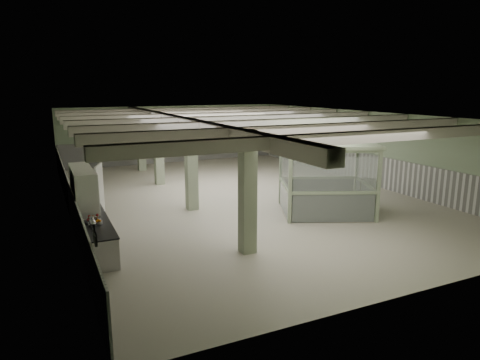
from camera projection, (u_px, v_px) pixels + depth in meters
name	position (u px, v px, depth m)	size (l,w,h in m)	color
floor	(239.00, 197.00, 18.96)	(20.00, 20.00, 0.00)	beige
ceiling	(238.00, 115.00, 18.20)	(14.00, 20.00, 0.02)	beige
wall_back	(173.00, 134.00, 27.43)	(14.00, 0.02, 3.60)	#A7C29B
wall_front	(423.00, 220.00, 9.73)	(14.00, 0.02, 3.60)	#A7C29B
wall_left	(66.00, 170.00, 15.68)	(0.02, 20.00, 3.60)	#A7C29B
wall_right	(365.00, 147.00, 21.49)	(0.02, 20.00, 3.60)	#A7C29B
wainscot_left	(69.00, 197.00, 15.91)	(0.05, 19.90, 1.50)	white
wainscot_right	(363.00, 168.00, 21.70)	(0.05, 19.90, 1.50)	white
wainscot_back	(174.00, 151.00, 27.63)	(13.90, 0.05, 1.50)	white
girder	(182.00, 122.00, 17.21)	(0.45, 19.90, 0.40)	silver
beam_a	(355.00, 137.00, 11.60)	(13.90, 0.35, 0.32)	silver
beam_b	(304.00, 129.00, 13.81)	(13.90, 0.35, 0.32)	silver
beam_c	(266.00, 124.00, 16.03)	(13.90, 0.35, 0.32)	silver
beam_d	(238.00, 119.00, 18.24)	(13.90, 0.35, 0.32)	silver
beam_e	(216.00, 116.00, 20.45)	(13.90, 0.35, 0.32)	silver
beam_f	(199.00, 113.00, 22.66)	(13.90, 0.35, 0.32)	silver
beam_g	(184.00, 111.00, 24.87)	(13.90, 0.35, 0.32)	silver
column_a	(248.00, 193.00, 12.24)	(0.42, 0.42, 3.60)	#95A383
column_b	(191.00, 165.00, 16.66)	(0.42, 0.42, 3.60)	#95A383
column_c	(158.00, 148.00, 21.08)	(0.42, 0.42, 3.60)	#95A383
column_d	(141.00, 140.00, 24.62)	(0.42, 0.42, 3.60)	#95A383
hook_rail	(92.00, 229.00, 8.97)	(0.02, 0.02, 1.20)	black
pendant_front	(316.00, 140.00, 14.10)	(0.44, 0.44, 0.22)	#29372A
pendant_mid	(244.00, 126.00, 18.97)	(0.44, 0.44, 0.22)	#29372A
pendant_back	(204.00, 119.00, 23.39)	(0.44, 0.44, 0.22)	#29372A
prep_counter	(92.00, 228.00, 13.29)	(0.89, 5.07, 0.91)	#ADADB1
pitcher_near	(92.00, 222.00, 11.95)	(0.22, 0.25, 0.32)	#ADADB1
pitcher_far	(89.00, 196.00, 15.01)	(0.17, 0.20, 0.25)	#ADADB1
veg_colander	(93.00, 219.00, 12.35)	(0.51, 0.51, 0.23)	#3E3D42
orange_bowl	(98.00, 223.00, 12.25)	(0.23, 0.23, 0.08)	#B2B2B7
skillet_near	(96.00, 239.00, 8.98)	(0.33, 0.33, 0.04)	black
skillet_far	(95.00, 237.00, 9.10)	(0.31, 0.31, 0.04)	black
walkin_cooler	(85.00, 202.00, 13.77)	(0.96, 2.50, 2.30)	white
guard_booth	(327.00, 166.00, 16.23)	(4.26, 3.99, 2.74)	#98AB89
filing_cabinet	(368.00, 194.00, 17.04)	(0.39, 0.55, 1.20)	#5F5F4F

